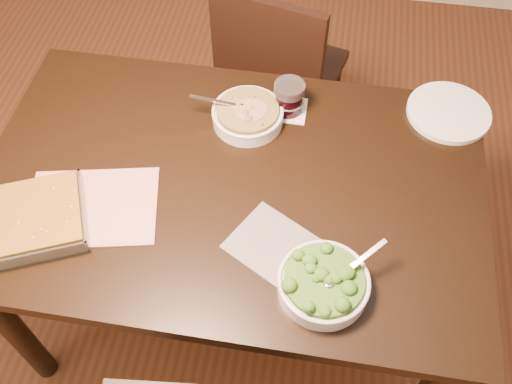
{
  "coord_description": "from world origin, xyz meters",
  "views": [
    {
      "loc": [
        0.22,
        -0.92,
        2.01
      ],
      "look_at": [
        0.08,
        -0.06,
        0.8
      ],
      "focal_mm": 40.0,
      "sensor_mm": 36.0,
      "label": 1
    }
  ],
  "objects_px": {
    "table": "(232,202)",
    "broccoli_bowl": "(324,283)",
    "dinner_plate": "(449,112)",
    "chair_far": "(277,71)",
    "baking_dish": "(21,222)",
    "wine_tumbler": "(289,97)",
    "stew_bowl": "(248,114)"
  },
  "relations": [
    {
      "from": "table",
      "to": "stew_bowl",
      "type": "bearing_deg",
      "value": 88.25
    },
    {
      "from": "baking_dish",
      "to": "stew_bowl",
      "type": "bearing_deg",
      "value": 18.35
    },
    {
      "from": "stew_bowl",
      "to": "baking_dish",
      "type": "xyz_separation_m",
      "value": [
        -0.51,
        -0.47,
        -0.0
      ]
    },
    {
      "from": "table",
      "to": "stew_bowl",
      "type": "xyz_separation_m",
      "value": [
        0.01,
        0.23,
        0.12
      ]
    },
    {
      "from": "table",
      "to": "broccoli_bowl",
      "type": "distance_m",
      "value": 0.42
    },
    {
      "from": "dinner_plate",
      "to": "chair_far",
      "type": "bearing_deg",
      "value": 146.19
    },
    {
      "from": "baking_dish",
      "to": "dinner_plate",
      "type": "relative_size",
      "value": 1.58
    },
    {
      "from": "chair_far",
      "to": "dinner_plate",
      "type": "bearing_deg",
      "value": 160.52
    },
    {
      "from": "broccoli_bowl",
      "to": "dinner_plate",
      "type": "bearing_deg",
      "value": 63.49
    },
    {
      "from": "table",
      "to": "broccoli_bowl",
      "type": "relative_size",
      "value": 6.29
    },
    {
      "from": "table",
      "to": "stew_bowl",
      "type": "relative_size",
      "value": 5.93
    },
    {
      "from": "broccoli_bowl",
      "to": "wine_tumbler",
      "type": "bearing_deg",
      "value": 105.4
    },
    {
      "from": "stew_bowl",
      "to": "wine_tumbler",
      "type": "bearing_deg",
      "value": 30.2
    },
    {
      "from": "dinner_plate",
      "to": "baking_dish",
      "type": "bearing_deg",
      "value": -151.76
    },
    {
      "from": "broccoli_bowl",
      "to": "dinner_plate",
      "type": "height_order",
      "value": "broccoli_bowl"
    },
    {
      "from": "stew_bowl",
      "to": "dinner_plate",
      "type": "relative_size",
      "value": 0.94
    },
    {
      "from": "wine_tumbler",
      "to": "stew_bowl",
      "type": "bearing_deg",
      "value": -149.8
    },
    {
      "from": "dinner_plate",
      "to": "wine_tumbler",
      "type": "bearing_deg",
      "value": -172.76
    },
    {
      "from": "baking_dish",
      "to": "dinner_plate",
      "type": "bearing_deg",
      "value": 4.22
    },
    {
      "from": "baking_dish",
      "to": "wine_tumbler",
      "type": "distance_m",
      "value": 0.82
    },
    {
      "from": "baking_dish",
      "to": "chair_far",
      "type": "bearing_deg",
      "value": 37.19
    },
    {
      "from": "stew_bowl",
      "to": "broccoli_bowl",
      "type": "xyz_separation_m",
      "value": [
        0.27,
        -0.51,
        0.0
      ]
    },
    {
      "from": "stew_bowl",
      "to": "wine_tumbler",
      "type": "relative_size",
      "value": 2.33
    },
    {
      "from": "baking_dish",
      "to": "wine_tumbler",
      "type": "bearing_deg",
      "value": 16.42
    },
    {
      "from": "stew_bowl",
      "to": "dinner_plate",
      "type": "bearing_deg",
      "value": 12.07
    },
    {
      "from": "dinner_plate",
      "to": "chair_far",
      "type": "distance_m",
      "value": 0.73
    },
    {
      "from": "chair_far",
      "to": "wine_tumbler",
      "type": "bearing_deg",
      "value": 115.73
    },
    {
      "from": "stew_bowl",
      "to": "baking_dish",
      "type": "bearing_deg",
      "value": -137.63
    },
    {
      "from": "broccoli_bowl",
      "to": "chair_far",
      "type": "distance_m",
      "value": 1.09
    },
    {
      "from": "baking_dish",
      "to": "dinner_plate",
      "type": "xyz_separation_m",
      "value": [
        1.1,
        0.59,
        -0.02
      ]
    },
    {
      "from": "broccoli_bowl",
      "to": "dinner_plate",
      "type": "relative_size",
      "value": 0.89
    },
    {
      "from": "broccoli_bowl",
      "to": "table",
      "type": "bearing_deg",
      "value": 134.86
    }
  ]
}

